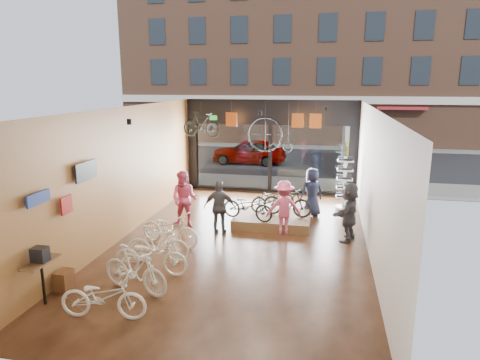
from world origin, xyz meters
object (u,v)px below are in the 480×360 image
(floor_bike_4, at_px, (170,229))
(display_bike_left, at_px, (248,206))
(street_car, at_px, (249,151))
(hung_bike, at_px, (201,125))
(floor_bike_1, at_px, (135,270))
(customer_5, at_px, (349,212))
(customer_4, at_px, (312,192))
(display_bike_mid, at_px, (287,202))
(penny_farthing, at_px, (272,136))
(floor_bike_2, at_px, (151,255))
(display_bike_right, at_px, (273,199))
(sunglasses_rack, at_px, (344,183))
(box_truck, at_px, (364,149))
(floor_bike_3, at_px, (158,244))
(floor_bike_0, at_px, (103,297))
(customer_3, at_px, (284,208))
(customer_1, at_px, (184,199))
(customer_2, at_px, (220,208))

(floor_bike_4, xyz_separation_m, display_bike_left, (1.89, 1.80, 0.26))
(street_car, height_order, hung_bike, hung_bike)
(floor_bike_1, relative_size, customer_5, 1.01)
(floor_bike_1, relative_size, hung_bike, 1.10)
(street_car, distance_m, customer_4, 9.87)
(display_bike_mid, distance_m, hung_bike, 4.78)
(penny_farthing, bearing_deg, hung_bike, -170.54)
(penny_farthing, bearing_deg, floor_bike_2, -105.33)
(display_bike_right, height_order, customer_4, customer_4)
(sunglasses_rack, bearing_deg, box_truck, 90.77)
(box_truck, xyz_separation_m, floor_bike_3, (-5.94, -12.78, -0.70))
(display_bike_right, height_order, hung_bike, hung_bike)
(floor_bike_4, bearing_deg, customer_5, -59.67)
(floor_bike_0, height_order, customer_4, customer_4)
(hung_bike, bearing_deg, floor_bike_0, -162.27)
(street_car, relative_size, customer_4, 2.45)
(floor_bike_1, relative_size, customer_3, 1.06)
(display_bike_left, xyz_separation_m, hung_bike, (-2.35, 3.02, 2.19))
(customer_1, distance_m, customer_5, 5.03)
(hung_bike, bearing_deg, penny_farthing, -66.62)
(floor_bike_1, height_order, penny_farthing, penny_farthing)
(street_car, xyz_separation_m, customer_4, (3.84, -9.10, 0.14))
(customer_4, distance_m, hung_bike, 4.91)
(floor_bike_0, height_order, customer_5, customer_5)
(floor_bike_1, xyz_separation_m, floor_bike_2, (-0.03, 0.91, -0.04))
(floor_bike_0, distance_m, floor_bike_1, 1.12)
(customer_5, relative_size, penny_farthing, 1.05)
(display_bike_mid, bearing_deg, display_bike_right, 58.49)
(floor_bike_4, height_order, customer_5, customer_5)
(floor_bike_1, xyz_separation_m, hung_bike, (-0.72, 7.58, 2.40))
(street_car, bearing_deg, display_bike_left, 10.18)
(customer_4, relative_size, hung_bike, 1.06)
(hung_bike, bearing_deg, customer_2, -142.15)
(floor_bike_3, xyz_separation_m, penny_farthing, (2.06, 6.43, 2.01))
(display_bike_left, distance_m, customer_1, 2.01)
(customer_1, distance_m, customer_3, 3.14)
(street_car, bearing_deg, customer_2, 6.05)
(floor_bike_4, height_order, customer_2, customer_2)
(box_truck, bearing_deg, display_bike_left, -113.01)
(display_bike_left, relative_size, customer_4, 1.00)
(floor_bike_4, xyz_separation_m, penny_farthing, (2.18, 5.26, 2.02))
(floor_bike_2, distance_m, customer_4, 6.45)
(floor_bike_1, xyz_separation_m, customer_2, (0.91, 3.92, 0.31))
(display_bike_mid, xyz_separation_m, display_bike_right, (-0.52, 0.49, -0.07))
(sunglasses_rack, bearing_deg, customer_1, -139.17)
(floor_bike_2, bearing_deg, floor_bike_0, 175.68)
(display_bike_right, distance_m, hung_bike, 4.19)
(customer_4, xyz_separation_m, penny_farthing, (-1.60, 1.74, 1.66))
(floor_bike_1, xyz_separation_m, display_bike_mid, (2.80, 5.17, 0.26))
(customer_4, bearing_deg, floor_bike_2, 28.50)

